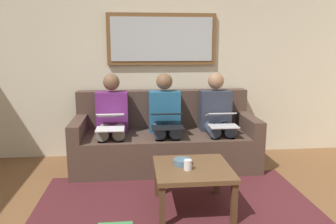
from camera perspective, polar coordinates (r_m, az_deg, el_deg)
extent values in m
cube|color=beige|center=(4.53, -1.14, 9.09)|extent=(6.00, 0.12, 2.60)
cube|color=#4C1E23|center=(3.15, 1.59, -16.58)|extent=(2.60, 1.80, 0.01)
cube|color=#4C382D|center=(4.17, -0.48, -6.35)|extent=(2.20, 0.90, 0.42)
cube|color=#4C382D|center=(4.40, -0.90, 0.63)|extent=(2.20, 0.20, 0.48)
cube|color=#4C382D|center=(4.30, 13.32, -1.83)|extent=(0.14, 0.90, 0.20)
cube|color=#4C382D|center=(4.13, -14.89, -2.46)|extent=(0.14, 0.90, 0.20)
cube|color=brown|center=(4.43, -1.05, 12.28)|extent=(1.41, 0.04, 0.66)
cube|color=#B2B7BC|center=(4.41, -1.03, 12.29)|extent=(1.31, 0.01, 0.56)
cube|color=brown|center=(3.05, 4.22, -9.65)|extent=(0.68, 0.68, 0.04)
cube|color=#4C331E|center=(2.93, 11.18, -15.08)|extent=(0.05, 0.05, 0.36)
cube|color=#4C331E|center=(2.83, -1.00, -15.89)|extent=(0.05, 0.05, 0.36)
cube|color=#4C331E|center=(3.46, 8.29, -10.76)|extent=(0.05, 0.05, 0.36)
cube|color=#4C331E|center=(3.37, -1.84, -11.24)|extent=(0.05, 0.05, 0.36)
cylinder|color=silver|center=(2.96, 3.38, -8.97)|extent=(0.07, 0.07, 0.09)
cylinder|color=slate|center=(3.09, 2.47, -8.47)|extent=(0.17, 0.17, 0.05)
cube|color=#2D3342|center=(4.26, 8.00, 0.30)|extent=(0.38, 0.22, 0.50)
sphere|color=#997051|center=(4.20, 8.14, 5.25)|extent=(0.20, 0.20, 0.20)
cylinder|color=#384256|center=(4.12, 9.84, -2.70)|extent=(0.14, 0.42, 0.14)
cylinder|color=#384256|center=(4.07, 7.39, -2.78)|extent=(0.14, 0.42, 0.14)
cylinder|color=#384256|center=(4.00, 10.50, -7.31)|extent=(0.11, 0.11, 0.42)
cylinder|color=#384256|center=(3.96, 7.97, -7.45)|extent=(0.11, 0.11, 0.42)
cube|color=silver|center=(3.88, 9.41, -2.40)|extent=(0.33, 0.22, 0.01)
cube|color=silver|center=(3.99, 8.94, -0.38)|extent=(0.33, 0.21, 0.08)
cube|color=#A5C6EA|center=(3.98, 8.96, -0.33)|extent=(0.29, 0.18, 0.06)
cube|color=#235B84|center=(4.15, -0.61, 0.13)|extent=(0.38, 0.22, 0.50)
sphere|color=brown|center=(4.10, -0.62, 5.21)|extent=(0.20, 0.20, 0.20)
cylinder|color=#384256|center=(4.00, 0.95, -2.96)|extent=(0.14, 0.42, 0.14)
cylinder|color=#384256|center=(3.98, -1.63, -3.02)|extent=(0.14, 0.42, 0.14)
cylinder|color=#384256|center=(3.88, 1.29, -7.73)|extent=(0.11, 0.11, 0.42)
cylinder|color=#384256|center=(3.86, -1.39, -7.82)|extent=(0.11, 0.11, 0.42)
cube|color=black|center=(3.77, -0.04, -2.66)|extent=(0.36, 0.24, 0.01)
cube|color=black|center=(3.88, -0.26, -0.38)|extent=(0.36, 0.24, 0.07)
cube|color=#A5C6EA|center=(3.88, -0.25, -0.33)|extent=(0.32, 0.21, 0.05)
cube|color=#66236B|center=(4.15, -9.45, -0.04)|extent=(0.38, 0.22, 0.50)
sphere|color=brown|center=(4.09, -9.62, 5.05)|extent=(0.20, 0.20, 0.20)
cylinder|color=gray|center=(3.98, -8.27, -3.15)|extent=(0.14, 0.42, 0.14)
cylinder|color=gray|center=(3.99, -10.85, -3.19)|extent=(0.14, 0.42, 0.14)
cylinder|color=gray|center=(3.86, -8.28, -7.96)|extent=(0.11, 0.11, 0.42)
cylinder|color=gray|center=(3.87, -10.97, -7.99)|extent=(0.11, 0.11, 0.42)
cube|color=white|center=(3.76, -9.81, -2.85)|extent=(0.31, 0.24, 0.01)
cube|color=white|center=(3.89, -9.71, -0.59)|extent=(0.31, 0.23, 0.09)
cube|color=#A5C6EA|center=(3.88, -9.71, -0.54)|extent=(0.28, 0.20, 0.07)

